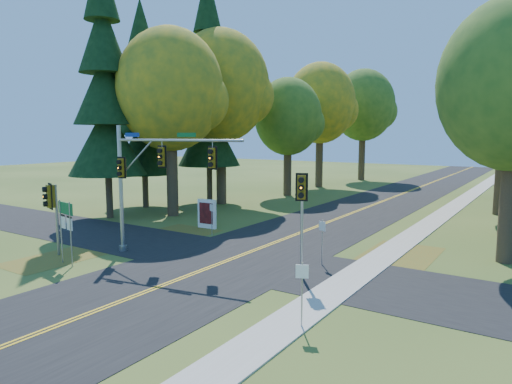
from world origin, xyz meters
The scene contains 27 objects.
ground centered at (0.00, 0.00, 0.00)m, with size 160.00×160.00×0.00m, color #334C1B.
road_main centered at (0.00, 0.00, 0.01)m, with size 8.00×160.00×0.02m, color black.
road_cross centered at (0.00, 2.00, 0.01)m, with size 60.00×6.00×0.02m, color black.
centerline_left centered at (-0.10, 0.00, 0.03)m, with size 0.10×160.00×0.01m, color gold.
centerline_right centered at (0.10, 0.00, 0.03)m, with size 0.10×160.00×0.01m, color gold.
sidewalk_east centered at (6.20, 0.00, 0.03)m, with size 1.60×160.00×0.06m, color #9E998E.
leaf_patch_w_near centered at (-6.50, 4.00, 0.01)m, with size 4.00×6.00×0.00m, color brown.
leaf_patch_e centered at (6.80, 6.00, 0.01)m, with size 3.50×8.00×0.00m, color brown.
leaf_patch_w_far centered at (-7.50, -3.00, 0.01)m, with size 3.00×5.00×0.00m, color brown.
tree_w_a centered at (-11.13, 9.38, 9.49)m, with size 8.00×8.00×14.15m.
tree_w_b centered at (-11.72, 16.29, 10.37)m, with size 8.60×8.60×15.38m.
tree_w_c centered at (-9.54, 24.47, 7.94)m, with size 6.80×6.80×11.91m.
tree_e_c centered at (9.88, 23.69, 10.66)m, with size 8.80×8.80×15.79m.
tree_w_d centered at (-10.13, 33.18, 9.78)m, with size 8.20×8.20×14.56m.
tree_e_d centered at (9.26, 32.87, 8.24)m, with size 7.00×7.00×12.32m.
tree_w_e centered at (-8.92, 44.09, 10.07)m, with size 8.40×8.40×14.97m.
pine_a centered at (-14.50, 6.00, 9.18)m, with size 5.60×5.60×19.48m.
pine_b centered at (-16.00, 11.00, 8.16)m, with size 5.60×5.60×17.31m.
pine_c centered at (-13.00, 16.00, 9.69)m, with size 5.60×5.60×20.56m.
traffic_mast centered at (-4.12, 0.18, 4.31)m, with size 7.29×1.72×6.70m.
east_signal_pole centered at (4.27, 1.01, 3.49)m, with size 0.51×0.61×4.60m.
ped_signal_pole centered at (-8.08, -2.76, 2.81)m, with size 0.58×0.69×3.78m.
route_sign_cluster centered at (-6.06, -3.33, 2.19)m, with size 1.44×0.29×3.11m.
info_kiosk centered at (-5.91, 6.99, 0.97)m, with size 1.41×0.28×1.94m.
reg_sign_e_north centered at (4.20, 3.31, 1.51)m, with size 0.40×0.19×2.20m.
reg_sign_e_south centered at (6.72, -3.57, 1.49)m, with size 0.39×0.20×2.18m.
reg_sign_w centered at (-4.20, 5.37, 1.39)m, with size 0.37×0.18×2.04m.
Camera 1 is at (13.24, -16.18, 6.23)m, focal length 32.00 mm.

